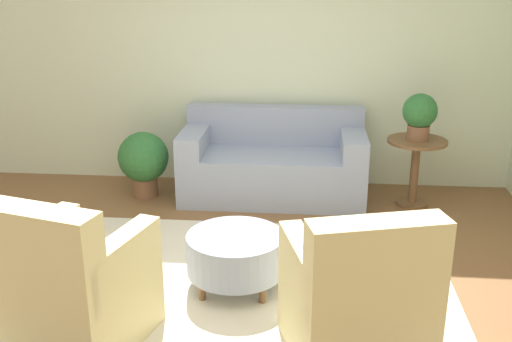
# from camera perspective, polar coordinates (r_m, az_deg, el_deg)

# --- Properties ---
(ground_plane) EXTENTS (16.00, 16.00, 0.00)m
(ground_plane) POSITION_cam_1_polar(r_m,az_deg,el_deg) (4.37, -2.66, -11.64)
(ground_plane) COLOR brown
(wall_back) EXTENTS (8.85, 0.12, 2.80)m
(wall_back) POSITION_cam_1_polar(r_m,az_deg,el_deg) (6.29, 0.22, 11.39)
(wall_back) COLOR beige
(wall_back) RESTS_ON ground_plane
(rug) EXTENTS (3.25, 2.51, 0.01)m
(rug) POSITION_cam_1_polar(r_m,az_deg,el_deg) (4.37, -2.66, -11.59)
(rug) COLOR beige
(rug) RESTS_ON ground_plane
(couch) EXTENTS (1.81, 0.85, 0.87)m
(couch) POSITION_cam_1_polar(r_m,az_deg,el_deg) (6.02, 1.65, 0.60)
(couch) COLOR #8E99B2
(couch) RESTS_ON ground_plane
(armchair_left) EXTENTS (0.92, 0.95, 0.99)m
(armchair_left) POSITION_cam_1_polar(r_m,az_deg,el_deg) (3.81, -17.16, -10.82)
(armchair_left) COLOR beige
(armchair_left) RESTS_ON rug
(armchair_right) EXTENTS (0.92, 0.95, 0.99)m
(armchair_right) POSITION_cam_1_polar(r_m,az_deg,el_deg) (3.56, 9.66, -12.38)
(armchair_right) COLOR beige
(armchair_right) RESTS_ON rug
(ottoman_table) EXTENTS (0.70, 0.70, 0.40)m
(ottoman_table) POSITION_cam_1_polar(r_m,az_deg,el_deg) (4.34, -1.97, -7.84)
(ottoman_table) COLOR #8E99B2
(ottoman_table) RESTS_ON rug
(side_table) EXTENTS (0.56, 0.56, 0.66)m
(side_table) POSITION_cam_1_polar(r_m,az_deg,el_deg) (5.95, 14.95, 0.99)
(side_table) COLOR brown
(side_table) RESTS_ON ground_plane
(potted_plant_on_side_table) EXTENTS (0.32, 0.32, 0.44)m
(potted_plant_on_side_table) POSITION_cam_1_polar(r_m,az_deg,el_deg) (5.84, 15.33, 5.25)
(potted_plant_on_side_table) COLOR brown
(potted_plant_on_side_table) RESTS_ON side_table
(potted_plant_floor) EXTENTS (0.51, 0.51, 0.67)m
(potted_plant_floor) POSITION_cam_1_polar(r_m,az_deg,el_deg) (6.10, -10.67, 1.06)
(potted_plant_floor) COLOR brown
(potted_plant_floor) RESTS_ON ground_plane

